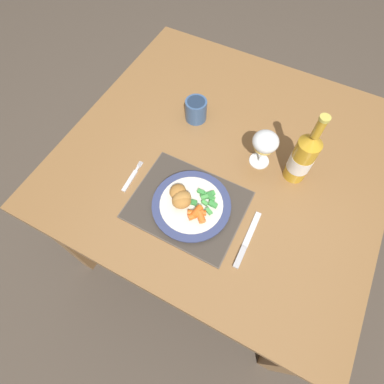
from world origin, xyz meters
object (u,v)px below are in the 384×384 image
object	(u,v)px
dining_table	(224,166)
dinner_plate	(191,205)
wine_glass	(265,143)
table_knife	(245,244)
bottle	(303,157)
fork	(131,178)
drinking_cup	(196,110)

from	to	relation	value
dining_table	dinner_plate	size ratio (longest dim) A/B	4.43
dining_table	wine_glass	size ratio (longest dim) A/B	7.91
wine_glass	table_knife	bearing A→B (deg)	-76.05
dining_table	bottle	distance (m)	0.31
dinner_plate	table_knife	world-z (taller)	dinner_plate
fork	table_knife	distance (m)	0.43
dining_table	drinking_cup	distance (m)	0.24
fork	wine_glass	size ratio (longest dim) A/B	0.91
fork	bottle	bearing A→B (deg)	29.35
fork	bottle	size ratio (longest dim) A/B	0.45
bottle	dining_table	bearing A→B (deg)	-174.50
table_knife	bottle	size ratio (longest dim) A/B	0.70
fork	table_knife	world-z (taller)	table_knife
fork	drinking_cup	bearing A→B (deg)	78.46
dining_table	dinner_plate	world-z (taller)	dinner_plate
dining_table	drinking_cup	world-z (taller)	drinking_cup
wine_glass	drinking_cup	distance (m)	0.30
dining_table	fork	distance (m)	0.36
table_knife	bottle	distance (m)	0.33
dining_table	wine_glass	world-z (taller)	wine_glass
drinking_cup	wine_glass	bearing A→B (deg)	-14.64
dinner_plate	bottle	bearing A→B (deg)	47.38
dinner_plate	table_knife	xyz separation A→B (m)	(0.20, -0.03, -0.01)
table_knife	drinking_cup	size ratio (longest dim) A/B	2.33
drinking_cup	dining_table	bearing A→B (deg)	-29.27
dinner_plate	wine_glass	xyz separation A→B (m)	(0.13, 0.27, 0.09)
dining_table	wine_glass	bearing A→B (deg)	9.78
fork	wine_glass	world-z (taller)	wine_glass
wine_glass	bottle	xyz separation A→B (m)	(0.12, 0.00, -0.00)
dining_table	wine_glass	distance (m)	0.23
wine_glass	dinner_plate	bearing A→B (deg)	-115.12
dining_table	bottle	bearing A→B (deg)	5.50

